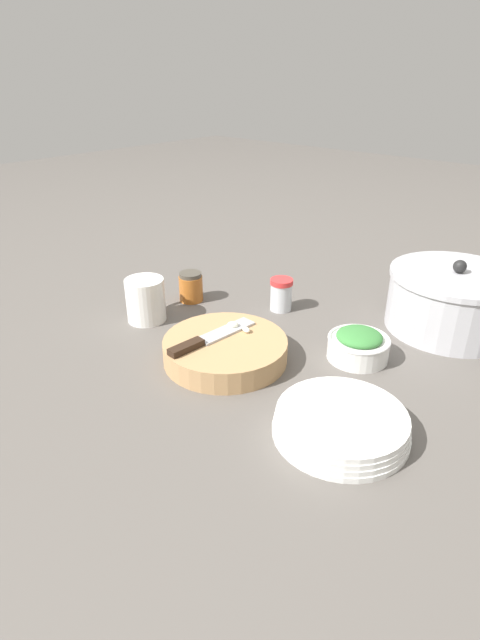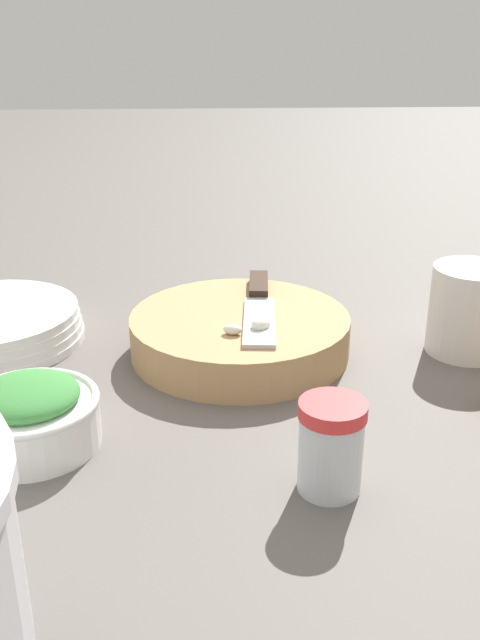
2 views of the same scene
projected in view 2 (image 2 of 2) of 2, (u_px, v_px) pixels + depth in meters
The scene contains 7 objects.
ground_plane at pixel (264, 390), 0.72m from camera, with size 5.00×5.00×0.00m, color #56514C.
cutting_board at pixel (240, 334), 0.79m from camera, with size 0.24×0.24×0.05m.
chef_knife at pixel (258, 303), 0.81m from camera, with size 0.04×0.21×0.01m.
garlic_cloves at pixel (253, 326), 0.74m from camera, with size 0.05×0.03×0.02m.
herb_bowl at pixel (30, 414), 0.62m from camera, with size 0.12×0.12×0.06m.
spice_jar at pixel (331, 446), 0.56m from camera, with size 0.05×0.05×0.08m.
coffee_mug at pixel (471, 311), 0.79m from camera, with size 0.09×0.12×0.10m.
Camera 2 is at (0.06, 0.64, 0.35)m, focal length 40.00 mm.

